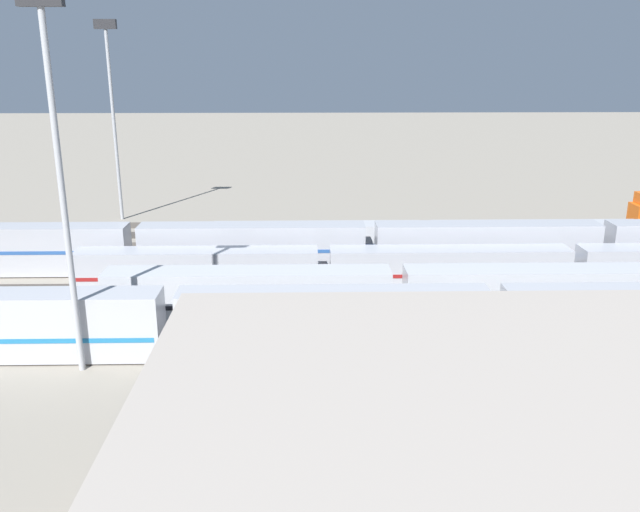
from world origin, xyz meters
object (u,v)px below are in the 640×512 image
at_px(train_on_track_5, 449,268).
at_px(train_on_track_3, 516,239).
at_px(train_on_track_8, 334,323).
at_px(train_on_track_4, 370,247).
at_px(light_mast_0, 111,95).
at_px(train_on_track_7, 544,297).
at_px(light_mast_1, 56,138).

distance_m(train_on_track_5, train_on_track_3, 13.80).
bearing_deg(train_on_track_3, train_on_track_5, 46.44).
bearing_deg(train_on_track_8, train_on_track_4, -102.86).
height_order(train_on_track_3, light_mast_0, light_mast_0).
distance_m(train_on_track_4, train_on_track_3, 17.46).
bearing_deg(train_on_track_7, train_on_track_4, -49.28).
distance_m(train_on_track_4, train_on_track_7, 19.79).
distance_m(train_on_track_8, light_mast_1, 22.95).
relative_size(train_on_track_7, train_on_track_3, 1.08).
xyz_separation_m(train_on_track_4, light_mast_0, (31.91, -23.86, 14.07)).
xyz_separation_m(train_on_track_5, train_on_track_3, (-9.51, -10.00, 0.11)).
bearing_deg(train_on_track_4, light_mast_1, 44.14).
bearing_deg(train_on_track_4, train_on_track_5, 145.25).
xyz_separation_m(train_on_track_5, train_on_track_8, (11.78, 15.00, 0.61)).
height_order(train_on_track_5, train_on_track_7, train_on_track_7).
relative_size(train_on_track_7, light_mast_1, 2.78).
relative_size(train_on_track_5, train_on_track_8, 0.60).
distance_m(train_on_track_4, light_mast_0, 42.25).
bearing_deg(train_on_track_8, train_on_track_7, -164.03).
bearing_deg(train_on_track_3, train_on_track_8, 49.59).
height_order(train_on_track_8, train_on_track_3, train_on_track_8).
bearing_deg(train_on_track_5, train_on_track_7, 119.69).
bearing_deg(light_mast_1, light_mast_0, -78.68).
height_order(train_on_track_5, train_on_track_4, train_on_track_4).
bearing_deg(train_on_track_8, train_on_track_5, -128.13).
xyz_separation_m(train_on_track_5, train_on_track_4, (7.21, -5.00, 0.63)).
bearing_deg(light_mast_1, train_on_track_8, -173.58).
bearing_deg(light_mast_0, train_on_track_8, 121.94).
distance_m(light_mast_0, light_mast_1, 46.81).
bearing_deg(train_on_track_5, train_on_track_8, 51.87).
height_order(light_mast_0, light_mast_1, light_mast_0).
xyz_separation_m(train_on_track_7, light_mast_1, (35.63, 7.04, 13.90)).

